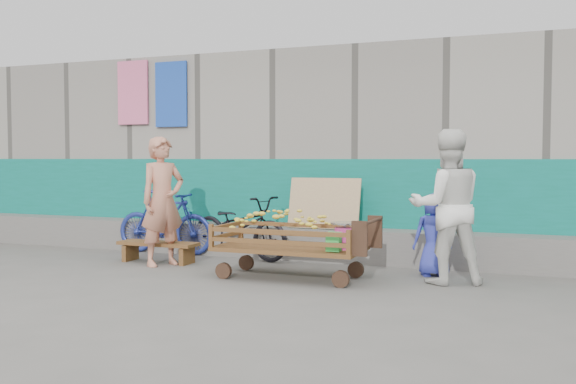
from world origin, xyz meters
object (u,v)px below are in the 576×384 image
at_px(child, 434,235).
at_px(woman, 447,207).
at_px(bicycle_blue, 165,222).
at_px(vendor_man, 163,201).
at_px(bicycle_dark, 239,227).
at_px(bench, 158,247).
at_px(banana_cart, 287,232).

bearing_deg(child, woman, 91.38).
bearing_deg(woman, bicycle_blue, -32.26).
relative_size(vendor_man, bicycle_dark, 1.00).
bearing_deg(bench, woman, -0.95).
bearing_deg(vendor_man, child, -52.71).
bearing_deg(bicycle_blue, banana_cart, -116.15).
bearing_deg(banana_cart, vendor_man, 172.45).
bearing_deg(bench, banana_cart, -11.82).
distance_m(woman, bicycle_dark, 3.09).
xyz_separation_m(vendor_man, bicycle_blue, (-0.54, 0.90, -0.38)).
bearing_deg(banana_cart, woman, 11.59).
relative_size(bench, woman, 0.64).
height_order(vendor_man, bicycle_dark, vendor_man).
relative_size(banana_cart, woman, 1.08).
distance_m(child, bicycle_blue, 4.00).
relative_size(child, bicycle_dark, 0.59).
distance_m(woman, bicycle_blue, 4.27).
distance_m(banana_cart, bicycle_dark, 1.64).
distance_m(vendor_man, bicycle_dark, 1.20).
xyz_separation_m(vendor_man, bicycle_dark, (0.68, 0.90, -0.40)).
bearing_deg(bench, bicycle_blue, 115.62).
bearing_deg(bench, child, 5.25).
height_order(woman, child, woman).
distance_m(bench, child, 3.66).
height_order(banana_cart, bicycle_dark, bicycle_dark).
distance_m(vendor_man, woman, 3.64).
distance_m(bicycle_dark, bicycle_blue, 1.22).
relative_size(bench, bicycle_dark, 0.66).
height_order(banana_cart, child, child).
distance_m(banana_cart, child, 1.76).
distance_m(banana_cart, woman, 1.85).
xyz_separation_m(banana_cart, vendor_man, (-1.85, 0.25, 0.31)).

